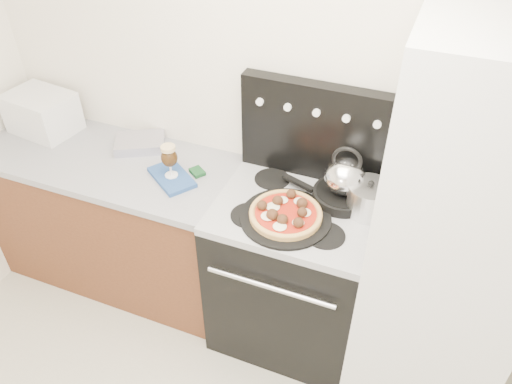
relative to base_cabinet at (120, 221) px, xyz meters
The scene contains 16 objects.
room_shell 1.59m from the base_cabinet, 41.46° to the right, with size 3.52×3.01×2.52m.
base_cabinet is the anchor object (origin of this frame).
countertop 0.45m from the base_cabinet, ahead, with size 1.48×0.63×0.04m, color #9898A0.
stove_body 1.11m from the base_cabinet, ahead, with size 0.76×0.65×0.88m, color black.
cooktop 1.20m from the base_cabinet, ahead, with size 0.76×0.65×0.04m, color #ADADB2.
backguard 1.35m from the base_cabinet, 12.75° to the left, with size 0.76×0.08×0.50m, color black.
fridge 1.88m from the base_cabinet, ahead, with size 0.64×0.68×1.90m, color silver.
toaster_oven 0.77m from the base_cabinet, 166.83° to the left, with size 0.36×0.27×0.23m, color silver.
foil_sheet 0.54m from the base_cabinet, 50.92° to the left, with size 0.27×0.20×0.05m, color silver.
oven_mitt 0.65m from the base_cabinet, ahead, with size 0.27×0.16×0.02m, color #254A8C.
beer_glass 0.73m from the base_cabinet, ahead, with size 0.08×0.08×0.18m, color #321D0A, non-canonical shape.
pizza_pan 1.20m from the base_cabinet, ahead, with size 0.42×0.42×0.01m, color black.
pizza 1.21m from the base_cabinet, ahead, with size 0.33×0.33×0.05m, color #E89F5C, non-canonical shape.
skillet 1.39m from the base_cabinet, ahead, with size 0.28×0.28×0.05m, color black.
tea_kettle 1.45m from the base_cabinet, ahead, with size 0.19×0.19×0.21m, color silver, non-canonical shape.
stock_pot 1.53m from the base_cabinet, ahead, with size 0.19×0.19×0.14m, color silver.
Camera 1 is at (0.57, -0.57, 2.45)m, focal length 35.00 mm.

